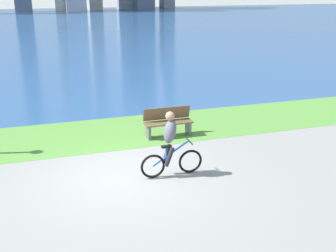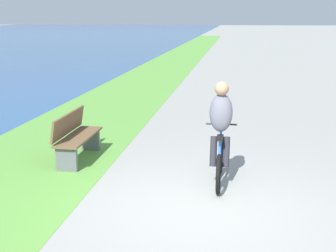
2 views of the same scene
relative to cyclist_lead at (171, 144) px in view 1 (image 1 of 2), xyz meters
The scene contains 5 objects.
ground_plane 1.39m from the cyclist_lead, 165.50° to the left, with size 300.00×300.00×0.00m, color gray.
grass_strip_bayside 3.75m from the cyclist_lead, 107.10° to the left, with size 120.00×3.05×0.01m, color #59933D.
bay_water_surface 41.77m from the cyclist_lead, 91.47° to the left, with size 300.00×73.46×0.00m, color #2D568C.
cyclist_lead is the anchor object (origin of this frame).
bench_near_path 2.84m from the cyclist_lead, 73.50° to the left, with size 1.50×0.47×0.90m.
Camera 1 is at (-1.79, -9.00, 4.48)m, focal length 43.73 mm.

